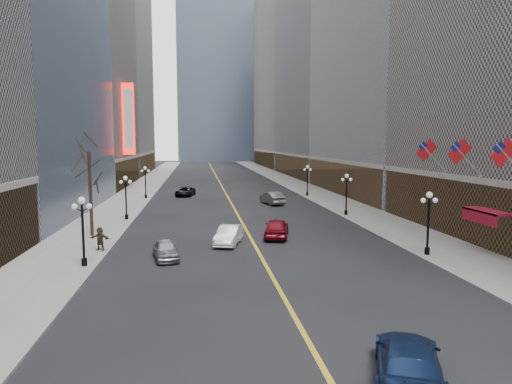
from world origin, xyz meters
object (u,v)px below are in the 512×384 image
object	(u,v)px
car_nb_mid	(229,235)
car_sb_far	(272,198)
streetlamp_east_2	(346,190)
streetlamp_east_3	(307,177)
streetlamp_west_3	(145,179)
car_nb_far	(185,192)
streetlamp_west_2	(126,193)
car_sb_near	(408,361)
car_nb_near	(166,250)
car_sb_mid	(277,228)
streetlamp_east_1	(429,216)
streetlamp_west_1	(83,224)

from	to	relation	value
car_nb_mid	car_sb_far	world-z (taller)	car_sb_far
streetlamp_east_2	car_sb_far	bearing A→B (deg)	122.42
streetlamp_east_3	streetlamp_west_3	size ratio (longest dim) A/B	1.00
car_nb_far	streetlamp_west_3	bearing A→B (deg)	-140.66
car_nb_far	streetlamp_west_2	bearing A→B (deg)	-93.66
streetlamp_west_3	car_nb_far	world-z (taller)	streetlamp_west_3
streetlamp_east_3	car_sb_near	distance (m)	53.02
streetlamp_west_2	car_nb_near	bearing A→B (deg)	-72.73
car_nb_mid	car_sb_mid	bearing A→B (deg)	41.79
streetlamp_east_2	car_sb_mid	world-z (taller)	streetlamp_east_2
car_sb_mid	streetlamp_west_3	bearing A→B (deg)	-50.45
streetlamp_east_2	car_sb_mid	xyz separation A→B (m)	(-9.57, -10.24, -2.07)
streetlamp_west_2	car_sb_near	distance (m)	37.13
streetlamp_east_1	car_sb_mid	bearing A→B (deg)	140.98
car_nb_near	car_sb_far	bearing A→B (deg)	55.80
streetlamp_west_1	car_sb_far	xyz separation A→B (m)	(17.02, 28.36, -2.07)
streetlamp_east_3	car_nb_mid	bearing A→B (deg)	-114.51
streetlamp_west_2	car_sb_near	bearing A→B (deg)	-67.19
car_sb_near	car_sb_far	size ratio (longest dim) A/B	1.06
streetlamp_east_3	car_sb_mid	size ratio (longest dim) A/B	0.92
streetlamp_west_3	streetlamp_east_1	bearing A→B (deg)	-56.75
streetlamp_east_2	streetlamp_west_2	bearing A→B (deg)	180.00
streetlamp_west_3	car_nb_mid	size ratio (longest dim) A/B	1.00
streetlamp_west_2	car_nb_mid	size ratio (longest dim) A/B	1.00
car_nb_mid	car_sb_far	distance (m)	23.75
streetlamp_east_3	streetlamp_west_3	distance (m)	23.60
streetlamp_east_1	streetlamp_west_2	distance (m)	29.68
car_nb_far	car_sb_far	bearing A→B (deg)	-31.59
streetlamp_east_1	car_sb_far	distance (m)	29.18
streetlamp_west_3	car_sb_near	xyz separation A→B (m)	(14.37, -52.17, -2.13)
streetlamp_east_1	car_sb_far	xyz separation A→B (m)	(-6.58, 28.36, -2.07)
car_nb_near	car_sb_far	xyz separation A→B (m)	(11.93, 26.74, 0.16)
car_sb_near	streetlamp_west_3	bearing A→B (deg)	-52.08
car_nb_far	car_sb_mid	bearing A→B (deg)	-63.66
streetlamp_east_1	car_nb_mid	world-z (taller)	streetlamp_east_1
streetlamp_east_2	car_nb_near	distance (m)	24.82
streetlamp_east_1	streetlamp_west_3	world-z (taller)	same
car_nb_near	car_sb_far	world-z (taller)	car_sb_far
car_nb_near	car_sb_far	size ratio (longest dim) A/B	0.78
streetlamp_east_1	car_nb_mid	size ratio (longest dim) A/B	1.00
streetlamp_east_2	car_nb_mid	distance (m)	18.59
streetlamp_west_1	car_sb_mid	size ratio (longest dim) A/B	0.92
car_sb_mid	streetlamp_east_2	bearing A→B (deg)	-119.92
streetlamp_east_2	car_sb_far	xyz separation A→B (m)	(-6.58, 10.36, -2.07)
streetlamp_west_3	car_sb_near	distance (m)	54.15
streetlamp_east_1	car_sb_near	xyz separation A→B (m)	(-9.23, -16.17, -2.13)
streetlamp_west_2	streetlamp_east_3	bearing A→B (deg)	37.33
car_sb_mid	car_nb_near	bearing A→B (deg)	47.66
car_nb_near	streetlamp_west_2	bearing A→B (deg)	97.11
streetlamp_east_2	streetlamp_east_3	distance (m)	18.00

